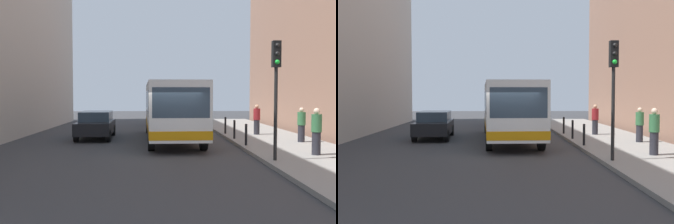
# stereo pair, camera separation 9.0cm
# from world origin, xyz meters

# --- Properties ---
(ground_plane) EXTENTS (80.00, 80.00, 0.00)m
(ground_plane) POSITION_xyz_m (0.00, 0.00, 0.00)
(ground_plane) COLOR #38383A
(sidewalk) EXTENTS (4.40, 40.00, 0.15)m
(sidewalk) POSITION_xyz_m (5.40, 0.00, 0.07)
(sidewalk) COLOR gray
(sidewalk) RESTS_ON ground
(bus) EXTENTS (2.89, 11.10, 3.00)m
(bus) POSITION_xyz_m (0.23, 4.97, 1.73)
(bus) COLOR white
(bus) RESTS_ON ground
(car_beside_bus) EXTENTS (1.96, 4.45, 1.48)m
(car_beside_bus) POSITION_xyz_m (-3.83, 5.71, 0.78)
(car_beside_bus) COLOR black
(car_beside_bus) RESTS_ON ground
(car_behind_bus) EXTENTS (1.91, 4.42, 1.48)m
(car_behind_bus) POSITION_xyz_m (0.02, 14.58, 0.78)
(car_behind_bus) COLOR maroon
(car_behind_bus) RESTS_ON ground
(traffic_light) EXTENTS (0.28, 0.33, 4.10)m
(traffic_light) POSITION_xyz_m (3.55, -2.55, 3.01)
(traffic_light) COLOR black
(traffic_light) RESTS_ON sidewalk
(bollard_near) EXTENTS (0.11, 0.11, 0.95)m
(bollard_near) POSITION_xyz_m (3.45, 1.45, 0.62)
(bollard_near) COLOR black
(bollard_near) RESTS_ON sidewalk
(bollard_mid) EXTENTS (0.11, 0.11, 0.95)m
(bollard_mid) POSITION_xyz_m (3.45, 4.09, 0.62)
(bollard_mid) COLOR black
(bollard_mid) RESTS_ON sidewalk
(bollard_far) EXTENTS (0.11, 0.11, 0.95)m
(bollard_far) POSITION_xyz_m (3.45, 6.72, 0.62)
(bollard_far) COLOR black
(bollard_far) RESTS_ON sidewalk
(pedestrian_near_signal) EXTENTS (0.38, 0.38, 1.77)m
(pedestrian_near_signal) POSITION_xyz_m (5.46, -1.37, 1.03)
(pedestrian_near_signal) COLOR #26262D
(pedestrian_near_signal) RESTS_ON sidewalk
(pedestrian_mid_sidewalk) EXTENTS (0.38, 0.38, 1.65)m
(pedestrian_mid_sidewalk) POSITION_xyz_m (6.36, 2.62, 0.97)
(pedestrian_mid_sidewalk) COLOR #26262D
(pedestrian_mid_sidewalk) RESTS_ON sidewalk
(pedestrian_far_sidewalk) EXTENTS (0.38, 0.38, 1.69)m
(pedestrian_far_sidewalk) POSITION_xyz_m (5.13, 6.15, 0.99)
(pedestrian_far_sidewalk) COLOR #26262D
(pedestrian_far_sidewalk) RESTS_ON sidewalk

